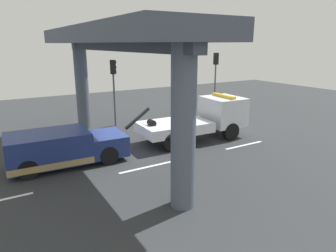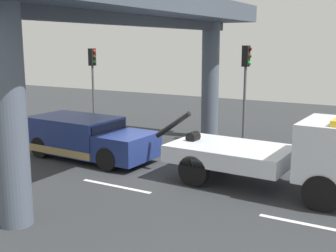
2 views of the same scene
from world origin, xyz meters
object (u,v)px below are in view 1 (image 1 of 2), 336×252
tow_truck_white (203,118)px  traffic_light_far (114,78)px  towed_van_green (62,148)px  traffic_light_mid (216,70)px  traffic_cone_orange (117,137)px

tow_truck_white → traffic_light_far: (-3.34, 5.28, 1.97)m
towed_van_green → traffic_light_far: traffic_light_far is taller
tow_truck_white → towed_van_green: tow_truck_white is taller
tow_truck_white → traffic_light_mid: (5.16, 5.28, 2.19)m
tow_truck_white → traffic_light_mid: 7.70m
towed_van_green → traffic_cone_orange: (3.39, 1.88, -0.52)m
traffic_light_mid → towed_van_green: bearing=-158.2°
traffic_cone_orange → towed_van_green: bearing=-151.0°
towed_van_green → traffic_light_far: 7.39m
tow_truck_white → traffic_light_mid: traffic_light_mid is taller
tow_truck_white → traffic_cone_orange: size_ratio=13.19×
towed_van_green → traffic_cone_orange: towed_van_green is taller
traffic_light_mid → tow_truck_white: bearing=-134.3°
traffic_light_mid → traffic_cone_orange: bearing=-160.9°
traffic_light_mid → traffic_cone_orange: (-9.73, -3.37, -3.13)m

